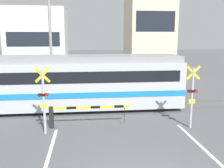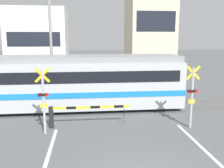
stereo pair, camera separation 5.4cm
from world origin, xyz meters
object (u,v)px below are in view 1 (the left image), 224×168
object	(u,v)px
commuter_train	(19,82)
crossing_signal_left	(44,98)
crossing_signal_right	(192,94)
pedestrian	(118,79)
crossing_barrier_near	(73,112)
crossing_barrier_far	(137,87)

from	to	relation	value
commuter_train	crossing_signal_left	world-z (taller)	commuter_train
crossing_signal_right	crossing_signal_left	bearing A→B (deg)	180.00
crossing_signal_left	pedestrian	world-z (taller)	crossing_signal_left
crossing_barrier_near	crossing_signal_left	world-z (taller)	crossing_signal_left
crossing_barrier_near	crossing_barrier_far	size ratio (longest dim) A/B	1.00
pedestrian	crossing_barrier_far	bearing A→B (deg)	-70.17
pedestrian	crossing_barrier_near	bearing A→B (deg)	-111.29
commuter_train	crossing_barrier_near	xyz separation A→B (m)	(3.30, -3.22, -0.99)
crossing_barrier_far	crossing_signal_right	distance (m)	6.86
commuter_train	crossing_signal_right	bearing A→B (deg)	-23.73
crossing_signal_left	pedestrian	distance (m)	10.55
crossing_signal_left	crossing_barrier_near	bearing A→B (deg)	29.77
crossing_barrier_near	crossing_signal_left	xyz separation A→B (m)	(-1.26, -0.72, 0.92)
commuter_train	pedestrian	xyz separation A→B (m)	(6.70, 5.50, -0.86)
crossing_barrier_near	pedestrian	size ratio (longest dim) A/B	2.54
crossing_barrier_far	crossing_signal_right	size ratio (longest dim) A/B	1.30
crossing_barrier_near	crossing_signal_right	xyz separation A→B (m)	(5.65, -0.72, 0.92)
crossing_signal_right	pedestrian	distance (m)	9.74
crossing_signal_right	pedestrian	world-z (taller)	crossing_signal_right
commuter_train	crossing_barrier_far	size ratio (longest dim) A/B	4.89
commuter_train	crossing_signal_left	xyz separation A→B (m)	(2.04, -3.94, -0.07)
crossing_barrier_near	pedestrian	xyz separation A→B (m)	(3.40, 8.72, 0.13)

